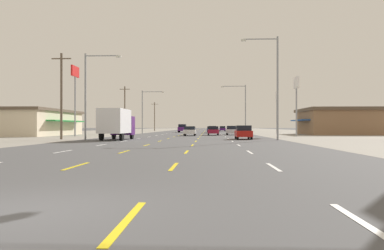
# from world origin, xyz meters

# --- Properties ---
(ground_plane) EXTENTS (572.00, 572.00, 0.00)m
(ground_plane) POSITION_xyz_m (0.00, 66.00, 0.00)
(ground_plane) COLOR #4C4C4F
(lot_apron_left) EXTENTS (28.00, 440.00, 0.01)m
(lot_apron_left) POSITION_xyz_m (-24.75, 66.00, 0.00)
(lot_apron_left) COLOR gray
(lot_apron_left) RESTS_ON ground
(lot_apron_right) EXTENTS (28.00, 440.00, 0.01)m
(lot_apron_right) POSITION_xyz_m (24.75, 66.00, 0.00)
(lot_apron_right) COLOR gray
(lot_apron_right) RESTS_ON ground
(lane_markings) EXTENTS (10.64, 227.60, 0.01)m
(lane_markings) POSITION_xyz_m (0.00, 104.50, 0.01)
(lane_markings) COLOR white
(lane_markings) RESTS_ON ground
(signal_span_wire) EXTENTS (26.45, 0.53, 9.44)m
(signal_span_wire) POSITION_xyz_m (-0.02, 10.14, 5.63)
(signal_span_wire) COLOR brown
(signal_span_wire) RESTS_ON ground
(box_truck_far_left_nearest) EXTENTS (2.40, 7.20, 3.23)m
(box_truck_far_left_nearest) POSITION_xyz_m (-6.78, 32.84, 1.84)
(box_truck_far_left_nearest) COLOR #4C196B
(box_truck_far_left_nearest) RESTS_ON ground
(hatchback_far_right_near) EXTENTS (1.72, 3.90, 1.54)m
(hatchback_far_right_near) POSITION_xyz_m (6.85, 35.43, 0.78)
(hatchback_far_right_near) COLOR red
(hatchback_far_right_near) RESTS_ON ground
(sedan_center_turn_mid) EXTENTS (1.80, 4.50, 1.46)m
(sedan_center_turn_mid) POSITION_xyz_m (0.06, 51.27, 0.76)
(sedan_center_turn_mid) COLOR white
(sedan_center_turn_mid) RESTS_ON ground
(sedan_inner_right_midfar) EXTENTS (1.80, 4.50, 1.46)m
(sedan_inner_right_midfar) POSITION_xyz_m (3.71, 54.34, 0.76)
(sedan_inner_right_midfar) COLOR maroon
(sedan_inner_right_midfar) RESTS_ON ground
(hatchback_far_right_far) EXTENTS (1.72, 3.90, 1.54)m
(hatchback_far_right_far) POSITION_xyz_m (6.85, 57.12, 0.78)
(hatchback_far_right_far) COLOR silver
(hatchback_far_right_far) RESTS_ON ground
(hatchback_inner_right_farther) EXTENTS (1.72, 3.90, 1.54)m
(hatchback_inner_right_farther) POSITION_xyz_m (3.72, 71.68, 0.78)
(hatchback_inner_right_farther) COLOR white
(hatchback_inner_right_farther) RESTS_ON ground
(suv_inner_left_farthest) EXTENTS (1.98, 4.90, 1.98)m
(suv_inner_left_farthest) POSITION_xyz_m (-3.41, 83.59, 1.03)
(suv_inner_left_farthest) COLOR #4C196B
(suv_inner_left_farthest) RESTS_ON ground
(sedan_inner_right_distant_a) EXTENTS (1.80, 4.50, 1.46)m
(sedan_inner_right_distant_a) POSITION_xyz_m (3.44, 84.28, 0.76)
(sedan_inner_right_distant_a) COLOR navy
(sedan_inner_right_distant_a) RESTS_ON ground
(hatchback_far_right_distant_b) EXTENTS (1.72, 3.90, 1.54)m
(hatchback_far_right_distant_b) POSITION_xyz_m (6.97, 102.29, 0.78)
(hatchback_far_right_distant_b) COLOR #4C196B
(hatchback_far_right_distant_b) RESTS_ON ground
(storefront_left_row_1) EXTENTS (13.51, 18.34, 4.12)m
(storefront_left_row_1) POSITION_xyz_m (-25.97, 51.47, 2.08)
(storefront_left_row_1) COLOR beige
(storefront_left_row_1) RESTS_ON ground
(storefront_right_row_1) EXTENTS (14.75, 13.16, 4.67)m
(storefront_right_row_1) POSITION_xyz_m (26.59, 61.29, 2.36)
(storefront_right_row_1) COLOR #8C6B4C
(storefront_right_row_1) RESTS_ON ground
(pole_sign_left_row_1) EXTENTS (0.24, 2.77, 10.17)m
(pole_sign_left_row_1) POSITION_xyz_m (-16.35, 46.61, 7.92)
(pole_sign_left_row_1) COLOR gray
(pole_sign_left_row_1) RESTS_ON ground
(pole_sign_right_row_1) EXTENTS (0.24, 2.54, 8.53)m
(pole_sign_right_row_1) POSITION_xyz_m (15.51, 47.37, 6.64)
(pole_sign_right_row_1) COLOR gray
(pole_sign_right_row_1) RESTS_ON ground
(pole_sign_right_row_2) EXTENTS (0.24, 1.92, 8.74)m
(pole_sign_right_row_2) POSITION_xyz_m (17.52, 73.55, 6.56)
(pole_sign_right_row_2) COLOR gray
(pole_sign_right_row_2) RESTS_ON ground
(streetlight_left_row_0) EXTENTS (3.94, 0.26, 9.21)m
(streetlight_left_row_0) POSITION_xyz_m (-9.75, 32.77, 5.34)
(streetlight_left_row_0) COLOR gray
(streetlight_left_row_0) RESTS_ON ground
(streetlight_right_row_0) EXTENTS (3.88, 0.26, 10.81)m
(streetlight_right_row_0) POSITION_xyz_m (9.80, 32.77, 6.16)
(streetlight_right_row_0) COLOR gray
(streetlight_right_row_0) RESTS_ON ground
(streetlight_left_row_1) EXTENTS (4.50, 0.26, 8.54)m
(streetlight_left_row_1) POSITION_xyz_m (-9.62, 66.47, 5.06)
(streetlight_left_row_1) COLOR gray
(streetlight_left_row_1) RESTS_ON ground
(streetlight_right_row_1) EXTENTS (4.86, 0.26, 9.56)m
(streetlight_right_row_1) POSITION_xyz_m (9.61, 66.47, 5.63)
(streetlight_right_row_1) COLOR gray
(streetlight_right_row_1) RESTS_ON ground
(utility_pole_left_row_0) EXTENTS (2.20, 0.26, 9.57)m
(utility_pole_left_row_0) POSITION_xyz_m (-13.38, 34.30, 4.98)
(utility_pole_left_row_0) COLOR brown
(utility_pole_left_row_0) RESTS_ON ground
(utility_pole_left_row_1) EXTENTS (2.20, 0.26, 9.95)m
(utility_pole_left_row_1) POSITION_xyz_m (-14.83, 71.67, 5.17)
(utility_pole_left_row_1) COLOR brown
(utility_pole_left_row_1) RESTS_ON ground
(utility_pole_left_row_2) EXTENTS (2.20, 0.26, 9.16)m
(utility_pole_left_row_2) POSITION_xyz_m (-14.30, 111.14, 4.77)
(utility_pole_left_row_2) COLOR brown
(utility_pole_left_row_2) RESTS_ON ground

